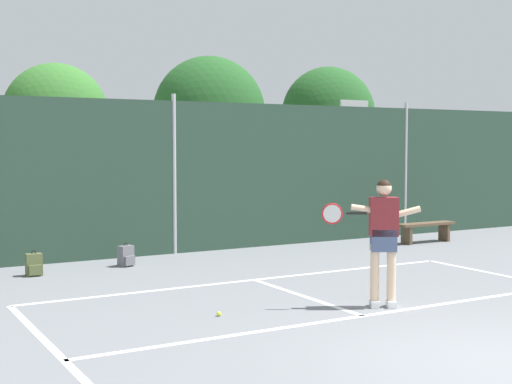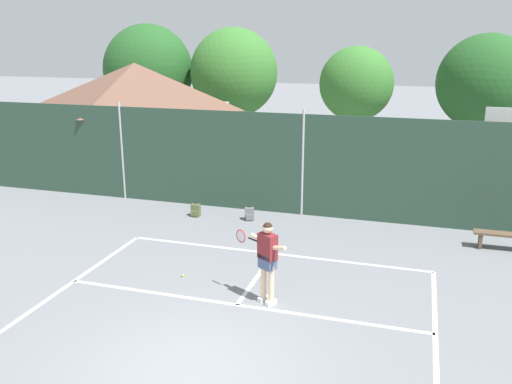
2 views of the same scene
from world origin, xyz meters
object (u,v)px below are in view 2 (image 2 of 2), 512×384
(tennis_ball, at_px, (183,276))
(backpack_grey, at_px, (249,214))
(tennis_player, at_px, (267,255))
(courtside_bench, at_px, (505,237))
(basketball_hoop, at_px, (497,148))
(backpack_olive, at_px, (196,211))

(tennis_ball, relative_size, backpack_grey, 0.14)
(tennis_player, distance_m, tennis_ball, 2.63)
(tennis_ball, xyz_separation_m, courtside_bench, (7.65, 4.15, 0.33))
(basketball_hoop, bearing_deg, backpack_olive, -164.43)
(tennis_ball, distance_m, backpack_grey, 4.52)
(tennis_player, relative_size, backpack_olive, 4.01)
(tennis_player, height_order, backpack_grey, tennis_player)
(tennis_player, relative_size, backpack_grey, 4.01)
(basketball_hoop, xyz_separation_m, tennis_player, (-5.23, -7.55, -1.20))
(backpack_olive, xyz_separation_m, courtside_bench, (9.17, -0.21, 0.17))
(tennis_ball, relative_size, backpack_olive, 0.14)
(tennis_player, xyz_separation_m, backpack_grey, (-2.05, 5.18, -0.92))
(basketball_hoop, height_order, backpack_olive, basketball_hoop)
(backpack_olive, height_order, courtside_bench, courtside_bench)
(backpack_grey, xyz_separation_m, courtside_bench, (7.39, -0.36, 0.17))
(backpack_grey, bearing_deg, backpack_olive, -175.10)
(tennis_ball, distance_m, backpack_olive, 4.62)
(tennis_player, distance_m, courtside_bench, 7.24)
(basketball_hoop, relative_size, courtside_bench, 2.22)
(tennis_player, xyz_separation_m, courtside_bench, (5.34, 4.82, -0.75))
(basketball_hoop, relative_size, backpack_olive, 7.67)
(tennis_player, relative_size, courtside_bench, 1.16)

